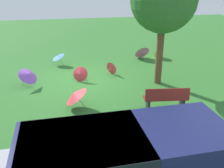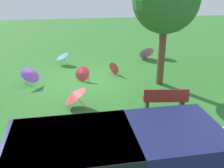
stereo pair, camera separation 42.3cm
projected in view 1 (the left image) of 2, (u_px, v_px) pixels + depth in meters
name	position (u px, v px, depth m)	size (l,w,h in m)	color
ground	(83.00, 80.00, 12.05)	(40.00, 40.00, 0.00)	#2D6B28
van_dark	(119.00, 158.00, 5.49)	(4.64, 2.21, 1.53)	#191E4C
park_bench	(166.00, 98.00, 9.20)	(1.65, 0.69, 0.90)	maroon
shade_tree	(164.00, 0.00, 10.39)	(2.77, 2.77, 5.08)	brown
parasol_red_0	(80.00, 74.00, 11.87)	(0.82, 0.79, 0.70)	tan
parasol_pink_0	(142.00, 52.00, 15.18)	(0.99, 0.93, 0.82)	tan
parasol_purple_0	(28.00, 75.00, 11.19)	(1.14, 1.16, 0.89)	tan
parasol_yellow_2	(157.00, 52.00, 15.37)	(0.74, 0.70, 0.69)	tan
parasol_red_2	(112.00, 68.00, 12.80)	(0.64, 0.63, 0.63)	tan
parasol_red_3	(75.00, 95.00, 9.32)	(0.95, 0.99, 0.88)	tan
parasol_blue_1	(58.00, 56.00, 14.02)	(0.83, 0.84, 0.71)	tan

